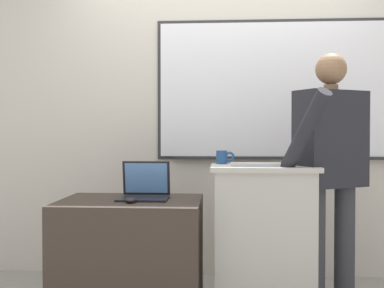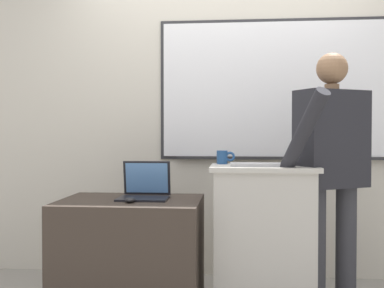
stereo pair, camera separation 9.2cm
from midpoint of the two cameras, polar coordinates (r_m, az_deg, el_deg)
back_wall at (r=3.93m, az=5.15°, el=4.46°), size 6.40×0.17×2.72m
lectern_podium at (r=3.12m, az=9.33°, el=-11.21°), size 0.66×0.42×0.95m
side_desk at (r=3.18m, az=-6.43°, el=-13.05°), size 0.90×0.66×0.72m
person_presenter at (r=3.15m, az=17.02°, el=-2.24°), size 0.61×0.71×1.65m
laptop at (r=3.15m, az=-4.75°, el=-5.19°), size 0.32×0.27×0.24m
wireless_keyboard at (r=2.99m, az=9.16°, el=-2.43°), size 0.39×0.13×0.02m
computer_mouse_by_laptop at (r=2.97m, az=-6.43°, el=-6.60°), size 0.06×0.10×0.03m
coffee_mug at (r=3.18m, az=4.54°, el=-1.57°), size 0.12×0.07×0.09m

